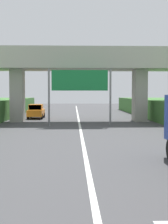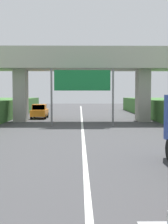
# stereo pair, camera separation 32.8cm
# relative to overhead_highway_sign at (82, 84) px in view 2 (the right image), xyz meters

# --- Properties ---
(lane_centre_stripe) EXTENTS (0.20, 100.96, 0.01)m
(lane_centre_stripe) POSITION_rel_overhead_highway_sign_xyz_m (0.00, -2.69, -3.89)
(lane_centre_stripe) COLOR white
(lane_centre_stripe) RESTS_ON ground
(overpass_bridge) EXTENTS (40.00, 4.80, 7.78)m
(overpass_bridge) POSITION_rel_overhead_highway_sign_xyz_m (0.00, 4.92, 1.98)
(overpass_bridge) COLOR #ADA89E
(overpass_bridge) RESTS_ON ground
(overhead_highway_sign) EXTENTS (5.88, 0.18, 5.28)m
(overhead_highway_sign) POSITION_rel_overhead_highway_sign_xyz_m (0.00, 0.00, 0.00)
(overhead_highway_sign) COLOR slate
(overhead_highway_sign) RESTS_ON ground
(car_orange) EXTENTS (1.86, 4.10, 1.72)m
(car_orange) POSITION_rel_overhead_highway_sign_xyz_m (-5.12, 8.99, -3.03)
(car_orange) COLOR orange
(car_orange) RESTS_ON ground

